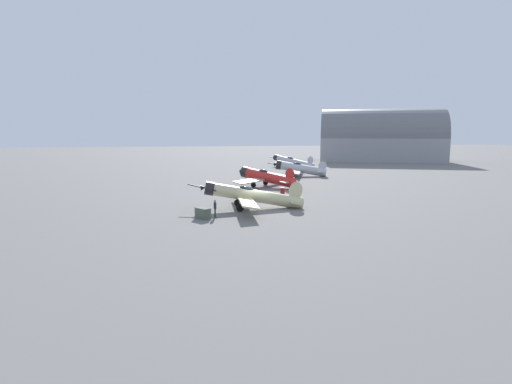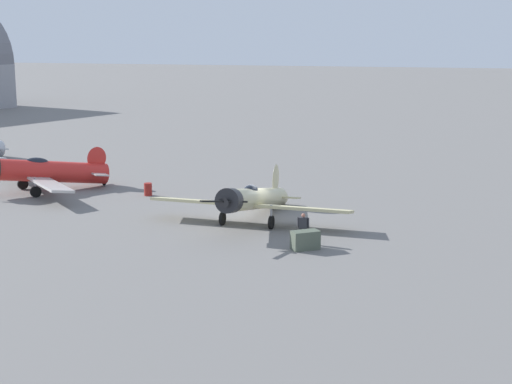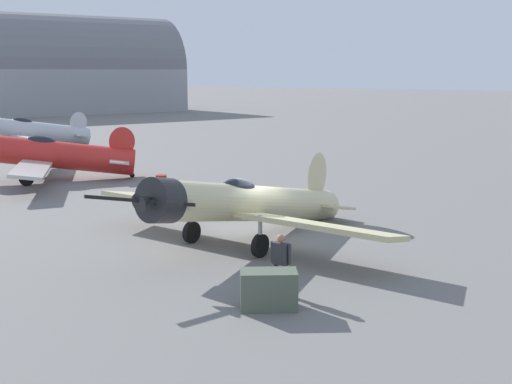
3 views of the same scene
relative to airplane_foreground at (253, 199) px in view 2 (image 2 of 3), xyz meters
The scene contains 6 objects.
ground_plane 1.53m from the airplane_foreground, 93.85° to the right, with size 400.00×400.00×0.00m, color slate.
airplane_foreground is the anchor object (origin of this frame).
airplane_mid_apron 18.10m from the airplane_foreground, 17.17° to the right, with size 10.27×10.23×3.10m.
ground_crew_mechanic 5.81m from the airplane_foreground, 132.90° to the left, with size 0.67×0.24×1.73m.
equipment_crate 6.99m from the airplane_foreground, 128.27° to the left, with size 1.67×1.50×1.04m.
fuel_drum 11.07m from the airplane_foreground, 32.37° to the right, with size 0.60×0.60×0.91m.
Camera 2 is at (-11.94, 47.83, 11.93)m, focal length 56.62 mm.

